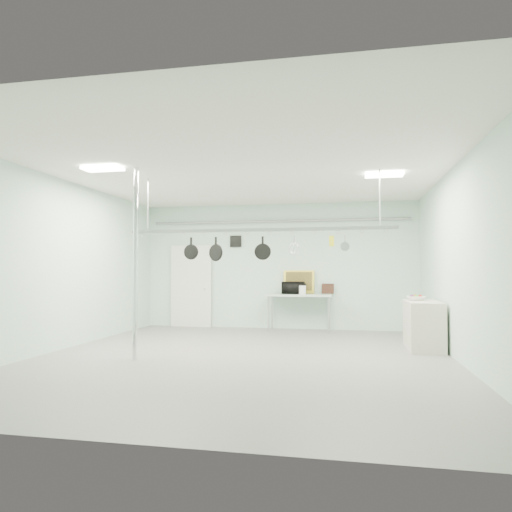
% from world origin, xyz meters
% --- Properties ---
extents(floor, '(8.00, 8.00, 0.00)m').
position_xyz_m(floor, '(0.00, 0.00, 0.00)').
color(floor, gray).
rests_on(floor, ground).
extents(ceiling, '(7.00, 8.00, 0.02)m').
position_xyz_m(ceiling, '(0.00, 0.00, 3.19)').
color(ceiling, silver).
rests_on(ceiling, back_wall).
extents(back_wall, '(7.00, 0.02, 3.20)m').
position_xyz_m(back_wall, '(0.00, 3.99, 1.60)').
color(back_wall, silver).
rests_on(back_wall, floor).
extents(right_wall, '(0.02, 8.00, 3.20)m').
position_xyz_m(right_wall, '(3.49, 0.00, 1.60)').
color(right_wall, silver).
rests_on(right_wall, floor).
extents(door, '(1.10, 0.10, 2.20)m').
position_xyz_m(door, '(-2.30, 3.94, 1.05)').
color(door, silver).
rests_on(door, floor).
extents(wall_vent, '(0.30, 0.04, 0.30)m').
position_xyz_m(wall_vent, '(-1.10, 3.97, 2.25)').
color(wall_vent, black).
rests_on(wall_vent, back_wall).
extents(conduit_pipe, '(6.60, 0.07, 0.07)m').
position_xyz_m(conduit_pipe, '(0.00, 3.90, 2.75)').
color(conduit_pipe, gray).
rests_on(conduit_pipe, back_wall).
extents(chrome_pole, '(0.08, 0.08, 3.20)m').
position_xyz_m(chrome_pole, '(-1.70, -0.60, 1.60)').
color(chrome_pole, silver).
rests_on(chrome_pole, floor).
extents(prep_table, '(1.60, 0.70, 0.91)m').
position_xyz_m(prep_table, '(0.60, 3.60, 0.83)').
color(prep_table, '#9BB6A5').
rests_on(prep_table, floor).
extents(side_cabinet, '(0.60, 1.20, 0.90)m').
position_xyz_m(side_cabinet, '(3.15, 1.40, 0.45)').
color(side_cabinet, beige).
rests_on(side_cabinet, floor).
extents(pot_rack, '(4.80, 0.06, 1.00)m').
position_xyz_m(pot_rack, '(0.20, 0.30, 2.23)').
color(pot_rack, '#B7B7BC').
rests_on(pot_rack, ceiling).
extents(light_panel_left, '(0.65, 0.30, 0.05)m').
position_xyz_m(light_panel_left, '(-2.20, -0.80, 3.16)').
color(light_panel_left, white).
rests_on(light_panel_left, ceiling).
extents(light_panel_right, '(0.65, 0.30, 0.05)m').
position_xyz_m(light_panel_right, '(2.40, 0.60, 3.16)').
color(light_panel_right, white).
rests_on(light_panel_right, ceiling).
extents(microwave, '(0.55, 0.37, 0.30)m').
position_xyz_m(microwave, '(0.46, 3.62, 1.06)').
color(microwave, black).
rests_on(microwave, prep_table).
extents(coffee_canister, '(0.20, 0.20, 0.22)m').
position_xyz_m(coffee_canister, '(0.70, 3.45, 1.01)').
color(coffee_canister, white).
rests_on(coffee_canister, prep_table).
extents(painting_large, '(0.78, 0.15, 0.58)m').
position_xyz_m(painting_large, '(0.56, 3.90, 1.20)').
color(painting_large, gold).
rests_on(painting_large, prep_table).
extents(painting_small, '(0.30, 0.10, 0.25)m').
position_xyz_m(painting_small, '(1.29, 3.90, 1.03)').
color(painting_small, '#321A11').
rests_on(painting_small, prep_table).
extents(fruit_bowl, '(0.41, 0.41, 0.08)m').
position_xyz_m(fruit_bowl, '(3.06, 1.67, 0.94)').
color(fruit_bowl, white).
rests_on(fruit_bowl, side_cabinet).
extents(skillet_left, '(0.28, 0.07, 0.38)m').
position_xyz_m(skillet_left, '(-1.05, 0.30, 1.90)').
color(skillet_left, black).
rests_on(skillet_left, pot_rack).
extents(skillet_mid, '(0.30, 0.18, 0.42)m').
position_xyz_m(skillet_mid, '(-0.58, 0.30, 1.88)').
color(skillet_mid, black).
rests_on(skillet_mid, pot_rack).
extents(skillet_right, '(0.29, 0.09, 0.41)m').
position_xyz_m(skillet_right, '(0.28, 0.30, 1.88)').
color(skillet_right, black).
rests_on(skillet_right, pot_rack).
extents(whisk, '(0.22, 0.22, 0.34)m').
position_xyz_m(whisk, '(0.84, 0.30, 1.91)').
color(whisk, '#BCBDC1').
rests_on(whisk, pot_rack).
extents(grater, '(0.08, 0.05, 0.20)m').
position_xyz_m(grater, '(1.49, 0.30, 1.98)').
color(grater, yellow).
rests_on(grater, pot_rack).
extents(saucepan, '(0.16, 0.10, 0.29)m').
position_xyz_m(saucepan, '(1.71, 0.30, 1.94)').
color(saucepan, '#A4A4A9').
rests_on(saucepan, pot_rack).
extents(fruit_cluster, '(0.24, 0.24, 0.09)m').
position_xyz_m(fruit_cluster, '(3.06, 1.67, 0.98)').
color(fruit_cluster, '#AA180F').
rests_on(fruit_cluster, fruit_bowl).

